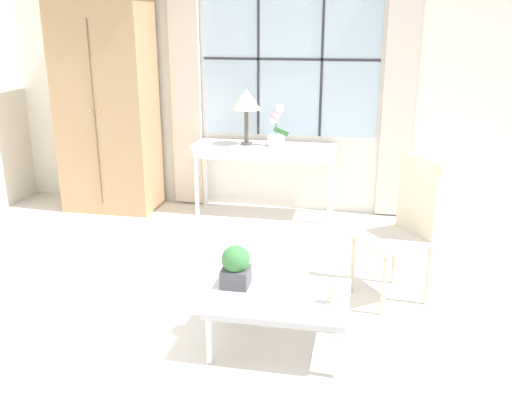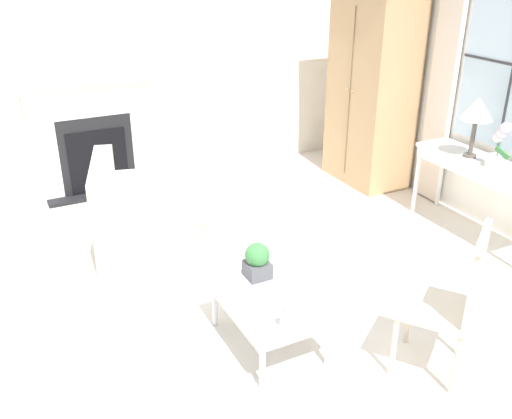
# 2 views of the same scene
# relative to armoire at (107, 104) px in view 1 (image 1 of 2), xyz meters

# --- Properties ---
(ground_plane) EXTENTS (14.00, 14.00, 0.00)m
(ground_plane) POSITION_rel_armoire_xyz_m (1.85, -2.66, -1.12)
(ground_plane) COLOR silver
(wall_back_windowed) EXTENTS (7.20, 0.14, 2.80)m
(wall_back_windowed) POSITION_rel_armoire_xyz_m (1.85, 0.36, 0.27)
(wall_back_windowed) COLOR white
(wall_back_windowed) RESTS_ON ground_plane
(armoire) EXTENTS (1.02, 0.63, 2.23)m
(armoire) POSITION_rel_armoire_xyz_m (0.00, 0.00, 0.00)
(armoire) COLOR tan
(armoire) RESTS_ON ground_plane
(console_table) EXTENTS (1.45, 0.41, 0.74)m
(console_table) POSITION_rel_armoire_xyz_m (1.65, 0.07, -0.47)
(console_table) COLOR white
(console_table) RESTS_ON ground_plane
(table_lamp) EXTENTS (0.29, 0.29, 0.56)m
(table_lamp) POSITION_rel_armoire_xyz_m (1.46, 0.04, 0.06)
(table_lamp) COLOR #4C4742
(table_lamp) RESTS_ON console_table
(potted_orchid) EXTENTS (0.22, 0.17, 0.41)m
(potted_orchid) POSITION_rel_armoire_xyz_m (1.77, 0.04, -0.21)
(potted_orchid) COLOR white
(potted_orchid) RESTS_ON console_table
(side_chair_wooden) EXTENTS (0.61, 0.61, 1.04)m
(side_chair_wooden) POSITION_rel_armoire_xyz_m (2.96, -1.57, -0.54)
(side_chair_wooden) COLOR beige
(side_chair_wooden) RESTS_ON ground_plane
(coffee_table) EXTENTS (0.84, 0.58, 0.37)m
(coffee_table) POSITION_rel_armoire_xyz_m (2.20, -2.45, -0.79)
(coffee_table) COLOR silver
(coffee_table) RESTS_ON ground_plane
(potted_plant_small) EXTENTS (0.18, 0.18, 0.27)m
(potted_plant_small) POSITION_rel_armoire_xyz_m (1.92, -2.39, -0.62)
(potted_plant_small) COLOR #4C4C51
(potted_plant_small) RESTS_ON coffee_table
(pillar_candle) EXTENTS (0.08, 0.08, 0.13)m
(pillar_candle) POSITION_rel_armoire_xyz_m (2.52, -2.51, -0.69)
(pillar_candle) COLOR silver
(pillar_candle) RESTS_ON coffee_table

